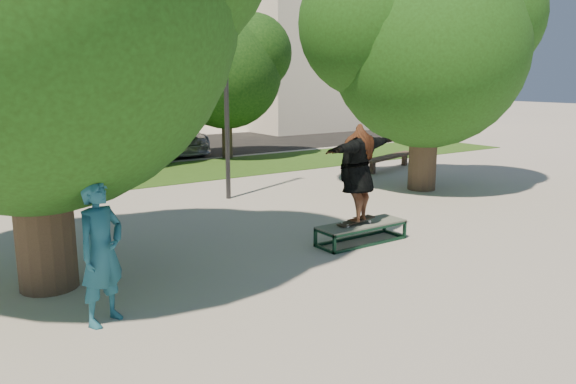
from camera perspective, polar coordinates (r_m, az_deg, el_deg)
ground at (r=9.96m, az=2.75°, el=-6.39°), size 120.00×120.00×0.00m
grass_strip at (r=18.57m, az=-12.72°, el=1.83°), size 30.00×4.00×0.02m
asphalt_strip at (r=24.41m, az=-20.66°, el=3.65°), size 40.00×8.00×0.01m
tree_right at (r=15.80m, az=13.64°, el=15.00°), size 6.24×5.33×6.51m
bg_tree_mid at (r=20.17m, az=-21.72°, el=13.50°), size 5.76×4.92×6.24m
bg_tree_right at (r=21.64m, az=-6.61°, el=12.64°), size 5.04×4.31×5.43m
lamppost at (r=14.23m, az=-6.33°, el=11.85°), size 0.25×0.15×6.11m
side_building at (r=37.90m, az=4.40°, el=12.99°), size 15.00×10.00×8.00m
grind_box at (r=10.70m, az=7.44°, el=-4.13°), size 1.80×0.60×0.38m
skater_rig at (r=10.36m, az=7.05°, el=1.95°), size 2.29×1.25×1.88m
bystander at (r=7.41m, az=-18.43°, el=-5.81°), size 0.81×0.71×1.87m
bench at (r=19.27m, az=10.26°, el=3.44°), size 3.06×1.30×0.47m
car_grey at (r=22.49m, az=-15.69°, el=5.00°), size 2.39×4.79×1.30m
car_silver_b at (r=23.92m, az=-12.50°, el=5.82°), size 2.18×5.32×1.54m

